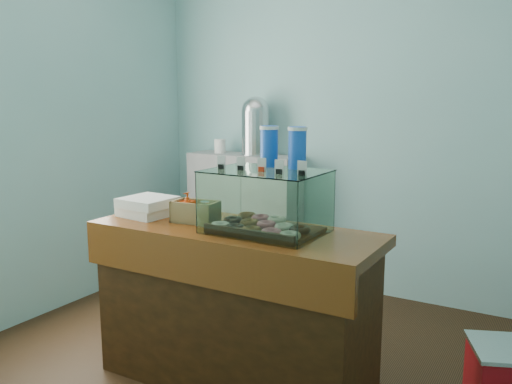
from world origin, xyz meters
The scene contains 8 objects.
ground centered at (0.00, 0.00, 0.00)m, with size 3.50×3.50×0.00m, color black.
room_shell centered at (0.03, 0.01, 1.71)m, with size 3.54×3.04×2.82m.
counter centered at (0.00, -0.25, 0.46)m, with size 1.60×0.60×0.90m.
back_shelf centered at (-0.90, 1.32, 0.55)m, with size 1.00×0.32×1.10m, color #9A9A9C.
display_case centered at (0.19, -0.21, 1.08)m, with size 0.60×0.45×0.54m.
condiment_crate centered at (-0.27, -0.24, 0.96)m, with size 0.27×0.18×0.17m.
pastry_boxes centered at (-0.60, -0.25, 0.96)m, with size 0.31×0.31×0.11m.
coffee_urn centered at (-0.79, 1.33, 1.36)m, with size 0.27×0.27×0.49m.
Camera 1 is at (1.54, -2.64, 1.61)m, focal length 38.00 mm.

